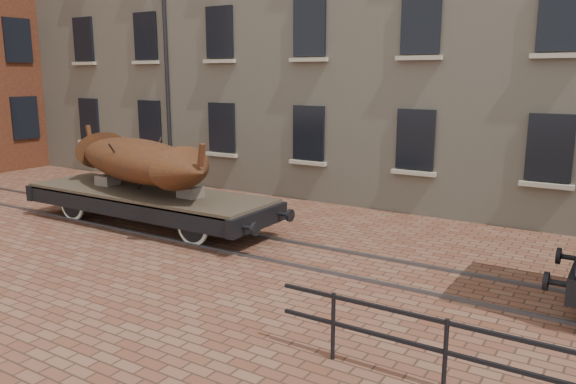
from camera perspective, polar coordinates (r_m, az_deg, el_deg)
The scene contains 4 objects.
ground at distance 12.83m, azimuth 0.57°, elevation -6.31°, with size 90.00×90.00×0.00m, color brown.
rail_track at distance 12.82m, azimuth 0.57°, elevation -6.18°, with size 30.00×1.52×0.06m.
flatcar_wagon at distance 15.46m, azimuth -14.08°, elevation -0.58°, with size 8.17×2.22×1.23m.
iron_boat at distance 15.50m, azimuth -15.04°, elevation 3.16°, with size 6.38×3.25×1.55m.
Camera 1 is at (6.39, -10.38, 3.98)m, focal length 35.00 mm.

